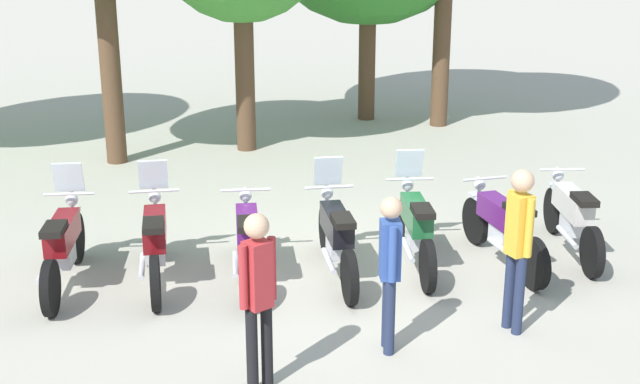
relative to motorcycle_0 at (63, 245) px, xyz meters
name	(u,v)px	position (x,y,z in m)	size (l,w,h in m)	color
ground_plane	(333,272)	(3.17, -0.71, -0.52)	(80.00, 80.00, 0.00)	#ADA899
motorcycle_0	(63,245)	(0.00, 0.00, 0.00)	(0.80, 2.15, 1.37)	black
motorcycle_1	(155,241)	(1.06, -0.24, 0.00)	(0.71, 2.18, 1.37)	black
motorcycle_2	(248,241)	(2.12, -0.57, -0.01)	(0.78, 2.16, 0.99)	black
motorcycle_3	(336,236)	(3.18, -0.81, 0.00)	(0.71, 2.18, 1.37)	black
motorcycle_4	(416,226)	(4.24, -0.82, 0.00)	(0.82, 2.14, 1.37)	black
motorcycle_5	(502,227)	(5.29, -1.15, -0.01)	(0.62, 2.19, 0.99)	black
motorcycle_6	(572,216)	(6.36, -1.11, -0.01)	(0.85, 2.13, 0.99)	black
person_0	(390,263)	(3.01, -2.77, 0.45)	(0.27, 0.41, 1.65)	#232D4C
person_1	(518,237)	(4.45, -2.81, 0.55)	(0.26, 0.41, 1.80)	#232D4C
person_2	(258,288)	(1.58, -3.07, 0.52)	(0.40, 0.30, 1.75)	black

